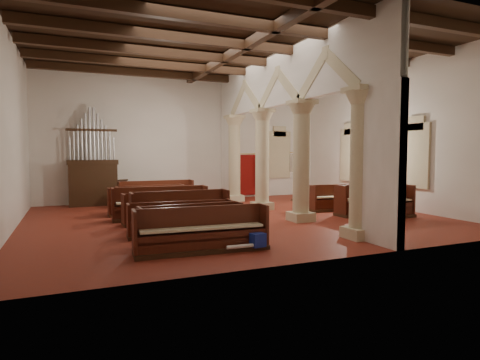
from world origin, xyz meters
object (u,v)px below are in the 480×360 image
at_px(lectern, 121,194).
at_px(processional_banner, 294,184).
at_px(aisle_pew_0, 386,207).
at_px(nave_pew_0, 202,237).
at_px(pipe_organ, 93,174).

bearing_deg(lectern, processional_banner, -35.72).
xyz_separation_m(processional_banner, aisle_pew_0, (0.32, -5.82, -0.42)).
xyz_separation_m(lectern, nave_pew_0, (0.77, -9.64, -0.12)).
height_order(nave_pew_0, aisle_pew_0, aisle_pew_0).
height_order(pipe_organ, lectern, pipe_organ).
bearing_deg(lectern, nave_pew_0, -108.65).
bearing_deg(aisle_pew_0, processional_banner, 89.95).
height_order(lectern, processional_banner, processional_banner).
bearing_deg(aisle_pew_0, lectern, 134.20).
height_order(lectern, aisle_pew_0, aisle_pew_0).
bearing_deg(nave_pew_0, processional_banner, 50.97).
relative_size(pipe_organ, processional_banner, 1.81).
xyz_separation_m(processional_banner, nave_pew_0, (-7.14, -7.88, -0.46)).
bearing_deg(lectern, aisle_pew_0, -65.85).
bearing_deg(processional_banner, pipe_organ, 162.68).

